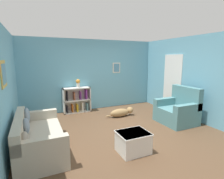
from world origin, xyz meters
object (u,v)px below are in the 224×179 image
at_px(recliner_chair, 178,111).
at_px(bookshelf, 77,100).
at_px(coffee_table, 133,142).
at_px(vase, 78,83).
at_px(couch, 37,138).
at_px(dog, 122,112).

bearing_deg(recliner_chair, bookshelf, 137.75).
bearing_deg(recliner_chair, coffee_table, -156.65).
height_order(coffee_table, vase, vase).
bearing_deg(bookshelf, couch, -120.24).
distance_m(bookshelf, dog, 1.68).
bearing_deg(recliner_chair, dog, 137.49).
xyz_separation_m(bookshelf, recliner_chair, (2.52, -2.29, -0.06)).
bearing_deg(recliner_chair, couch, -178.81).
relative_size(coffee_table, dog, 0.64).
distance_m(couch, bookshelf, 2.75).
height_order(bookshelf, recliner_chair, recliner_chair).
height_order(recliner_chair, coffee_table, recliner_chair).
distance_m(bookshelf, vase, 0.64).
relative_size(recliner_chair, coffee_table, 1.71).
xyz_separation_m(bookshelf, vase, (0.06, -0.02, 0.64)).
relative_size(bookshelf, recliner_chair, 0.89).
xyz_separation_m(recliner_chair, dog, (-1.29, 1.18, -0.23)).
distance_m(coffee_table, vase, 3.31).
relative_size(couch, coffee_table, 2.85).
relative_size(dog, vase, 3.31).
bearing_deg(vase, coffee_table, -83.57).
distance_m(couch, recliner_chair, 3.91).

